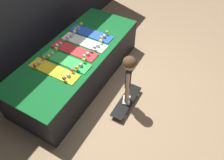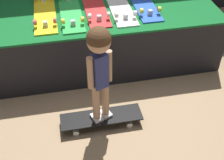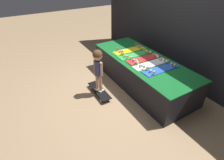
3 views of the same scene
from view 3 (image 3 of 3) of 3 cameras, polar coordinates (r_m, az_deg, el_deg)
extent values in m
plane|color=#9E7F5B|center=(3.68, 1.95, -3.63)|extent=(16.00, 16.00, 0.00)
cube|color=black|center=(4.06, 21.06, 16.86)|extent=(5.42, 0.10, 2.39)
cube|color=black|center=(3.82, 9.67, 2.60)|extent=(2.44, 0.98, 0.57)
cube|color=#146028|center=(3.68, 10.10, 6.53)|extent=(2.44, 0.98, 0.02)
cube|color=yellow|center=(4.02, 5.66, 9.60)|extent=(0.21, 0.77, 0.01)
cube|color=#B7B7BC|center=(4.15, 8.61, 10.68)|extent=(0.04, 0.04, 0.05)
cylinder|color=#D84C4C|center=(4.08, 9.40, 10.57)|extent=(0.03, 0.05, 0.05)
cylinder|color=#D84C4C|center=(4.21, 7.89, 11.42)|extent=(0.03, 0.05, 0.05)
cube|color=#B7B7BC|center=(3.87, 2.56, 9.29)|extent=(0.04, 0.04, 0.05)
cylinder|color=#D84C4C|center=(3.80, 3.30, 9.16)|extent=(0.03, 0.05, 0.05)
cylinder|color=#D84C4C|center=(3.93, 1.87, 10.09)|extent=(0.03, 0.05, 0.05)
cube|color=green|center=(3.83, 7.46, 8.17)|extent=(0.21, 0.77, 0.01)
cube|color=#B7B7BC|center=(3.96, 10.48, 9.33)|extent=(0.04, 0.04, 0.05)
cylinder|color=yellow|center=(3.89, 11.35, 9.19)|extent=(0.03, 0.05, 0.05)
cylinder|color=yellow|center=(4.01, 9.71, 10.13)|extent=(0.03, 0.05, 0.05)
cube|color=#B7B7BC|center=(3.67, 4.28, 7.80)|extent=(0.04, 0.04, 0.05)
cylinder|color=yellow|center=(3.60, 5.09, 7.63)|extent=(0.03, 0.05, 0.05)
cylinder|color=yellow|center=(3.73, 3.53, 8.67)|extent=(0.03, 0.05, 0.05)
cube|color=red|center=(3.68, 10.32, 6.82)|extent=(0.21, 0.77, 0.01)
cube|color=#B7B7BC|center=(3.83, 13.35, 8.06)|extent=(0.04, 0.04, 0.05)
cylinder|color=white|center=(3.76, 14.30, 7.88)|extent=(0.03, 0.05, 0.05)
cylinder|color=white|center=(3.87, 12.53, 8.91)|extent=(0.03, 0.05, 0.05)
cube|color=#B7B7BC|center=(3.52, 7.15, 6.40)|extent=(0.04, 0.04, 0.05)
cylinder|color=white|center=(3.45, 8.05, 6.18)|extent=(0.03, 0.05, 0.05)
cylinder|color=white|center=(3.57, 6.33, 7.33)|extent=(0.03, 0.05, 0.05)
cube|color=white|center=(3.51, 12.56, 5.10)|extent=(0.21, 0.77, 0.01)
cube|color=#B7B7BC|center=(3.66, 15.64, 6.45)|extent=(0.04, 0.04, 0.05)
cylinder|color=white|center=(3.59, 16.66, 6.23)|extent=(0.03, 0.05, 0.05)
cylinder|color=white|center=(3.70, 14.76, 7.37)|extent=(0.03, 0.05, 0.05)
cube|color=#B7B7BC|center=(3.34, 9.33, 4.58)|extent=(0.04, 0.04, 0.05)
cylinder|color=white|center=(3.27, 10.33, 4.31)|extent=(0.03, 0.05, 0.05)
cylinder|color=white|center=(3.38, 8.45, 5.59)|extent=(0.03, 0.05, 0.05)
cube|color=blue|center=(3.38, 15.74, 3.44)|extent=(0.21, 0.77, 0.01)
cube|color=#B7B7BC|center=(3.54, 18.78, 4.90)|extent=(0.04, 0.04, 0.05)
cylinder|color=yellow|center=(3.48, 19.89, 4.63)|extent=(0.03, 0.05, 0.05)
cylinder|color=yellow|center=(3.57, 17.85, 5.86)|extent=(0.03, 0.05, 0.05)
cube|color=#B7B7BC|center=(3.20, 12.55, 2.82)|extent=(0.04, 0.04, 0.05)
cylinder|color=yellow|center=(3.13, 13.66, 2.49)|extent=(0.03, 0.05, 0.05)
cylinder|color=yellow|center=(3.24, 11.59, 3.90)|extent=(0.03, 0.05, 0.05)
cube|color=black|center=(3.56, -4.17, -3.42)|extent=(0.70, 0.20, 0.01)
cube|color=#B7B7BC|center=(3.42, -2.37, -5.89)|extent=(0.04, 0.04, 0.05)
cylinder|color=white|center=(3.47, -1.15, -5.77)|extent=(0.05, 0.03, 0.05)
cylinder|color=white|center=(3.41, -3.59, -6.67)|extent=(0.05, 0.03, 0.05)
cube|color=#B7B7BC|center=(3.75, -5.77, -1.96)|extent=(0.04, 0.04, 0.05)
cylinder|color=white|center=(3.79, -4.62, -1.91)|extent=(0.05, 0.03, 0.05)
cylinder|color=white|center=(3.74, -6.89, -2.66)|extent=(0.05, 0.03, 0.05)
cube|color=silver|center=(3.53, -3.66, -3.43)|extent=(0.11, 0.13, 0.03)
cylinder|color=tan|center=(3.42, -3.77, -0.91)|extent=(0.06, 0.06, 0.35)
cube|color=silver|center=(3.57, -4.71, -2.90)|extent=(0.11, 0.13, 0.03)
cylinder|color=tan|center=(3.47, -4.85, -0.39)|extent=(0.06, 0.06, 0.35)
cube|color=navy|center=(3.28, -4.53, 3.71)|extent=(0.13, 0.11, 0.31)
cylinder|color=tan|center=(3.22, -3.48, 3.47)|extent=(0.05, 0.05, 0.28)
cylinder|color=tan|center=(3.32, -5.58, 4.35)|extent=(0.05, 0.05, 0.28)
sphere|color=tan|center=(3.15, -4.75, 7.92)|extent=(0.18, 0.18, 0.18)
sphere|color=#4C331E|center=(3.15, -4.77, 8.28)|extent=(0.18, 0.18, 0.18)
camera|label=1|loc=(4.49, -31.76, 36.81)|focal=35.00mm
camera|label=2|loc=(2.90, -46.44, 21.36)|focal=50.00mm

